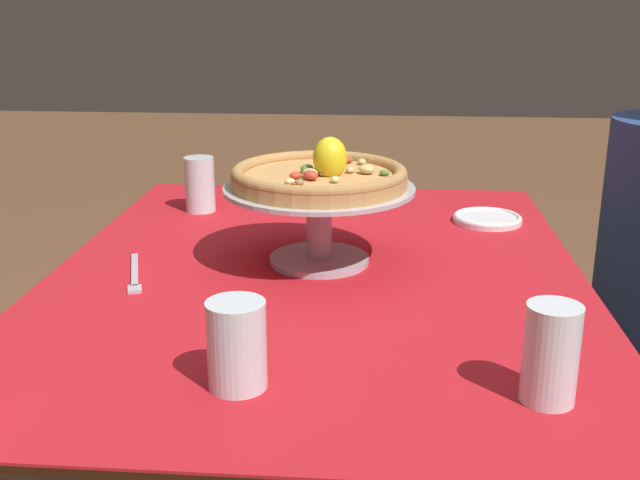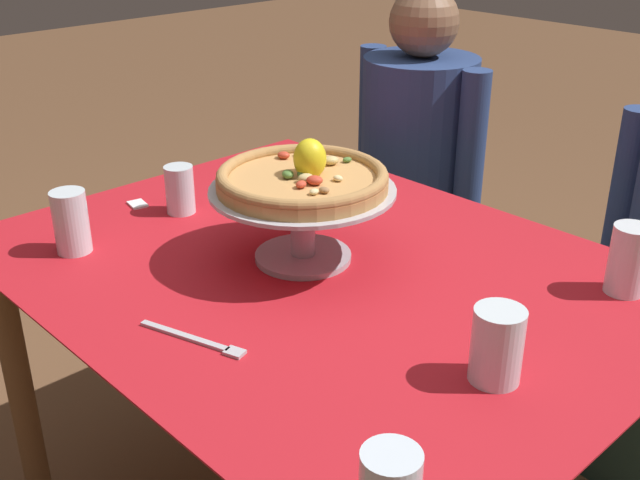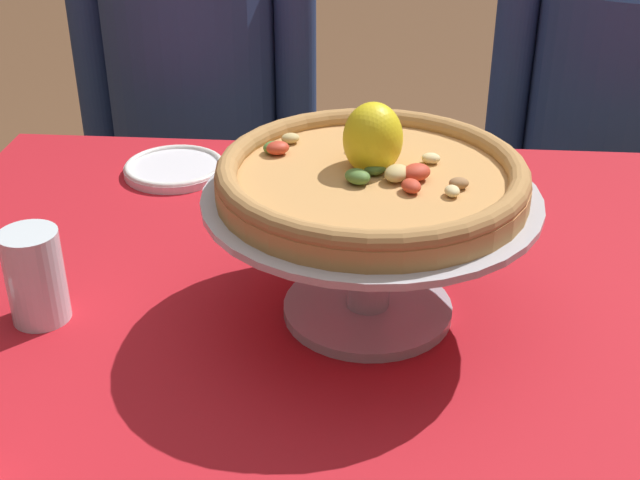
{
  "view_description": "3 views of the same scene",
  "coord_description": "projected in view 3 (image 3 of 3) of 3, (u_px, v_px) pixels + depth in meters",
  "views": [
    {
      "loc": [
        1.37,
        0.12,
        1.27
      ],
      "look_at": [
        -0.03,
        0.0,
        0.82
      ],
      "focal_mm": 43.49,
      "sensor_mm": 36.0,
      "label": 1
    },
    {
      "loc": [
        0.99,
        -0.94,
        1.46
      ],
      "look_at": [
        -0.05,
        0.05,
        0.79
      ],
      "focal_mm": 43.49,
      "sensor_mm": 36.0,
      "label": 2
    },
    {
      "loc": [
        -0.03,
        -0.83,
        1.32
      ],
      "look_at": [
        -0.1,
        -0.01,
        0.86
      ],
      "focal_mm": 48.39,
      "sensor_mm": 36.0,
      "label": 3
    }
  ],
  "objects": [
    {
      "name": "water_glass_side_left",
      "position": [
        36.0,
        282.0,
        0.96
      ],
      "size": [
        0.07,
        0.07,
        0.11
      ],
      "color": "silver",
      "rests_on": "dining_table"
    },
    {
      "name": "side_plate",
      "position": [
        175.0,
        168.0,
        1.32
      ],
      "size": [
        0.16,
        0.16,
        0.02
      ],
      "color": "white",
      "rests_on": "dining_table"
    },
    {
      "name": "pizza",
      "position": [
        372.0,
        174.0,
        0.91
      ],
      "size": [
        0.33,
        0.33,
        0.09
      ],
      "color": "tan",
      "rests_on": "pizza_stand"
    },
    {
      "name": "diner_right",
      "position": [
        601.0,
        177.0,
        1.79
      ],
      "size": [
        0.49,
        0.36,
        1.17
      ],
      "color": "#1E3833",
      "rests_on": "ground"
    },
    {
      "name": "diner_left",
      "position": [
        200.0,
        166.0,
        1.81
      ],
      "size": [
        0.49,
        0.37,
        1.19
      ],
      "color": "gray",
      "rests_on": "ground"
    },
    {
      "name": "pizza_stand",
      "position": [
        370.0,
        235.0,
        0.95
      ],
      "size": [
        0.36,
        0.36,
        0.15
      ],
      "color": "#B7B7C1",
      "rests_on": "dining_table"
    },
    {
      "name": "dining_table",
      "position": [
        403.0,
        384.0,
        1.04
      ],
      "size": [
        1.31,
        1.0,
        0.76
      ],
      "color": "brown",
      "rests_on": "ground"
    }
  ]
}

